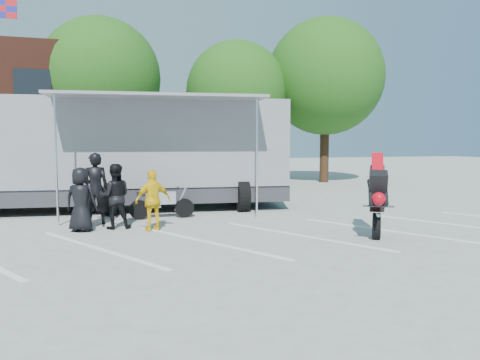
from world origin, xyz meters
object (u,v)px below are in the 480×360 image
tree_left (101,78)px  tree_right (325,77)px  stunt_bike_rider (375,233)px  parked_motorcycle (162,219)px  spectator_leather_c (115,196)px  transporter_truck (130,210)px  spectator_leather_a (81,200)px  tree_mid (237,92)px  spectator_leather_b (95,189)px  spectator_hivis (153,200)px

tree_left → tree_right: bearing=-7.1°
tree_right → stunt_bike_rider: bearing=-111.8°
parked_motorcycle → spectator_leather_c: bearing=131.4°
transporter_truck → spectator_leather_c: transporter_truck is taller
spectator_leather_a → tree_mid: bearing=-101.4°
tree_left → spectator_leather_a: bearing=-92.7°
tree_mid → spectator_leather_c: size_ratio=4.45×
parked_motorcycle → tree_mid: bearing=-27.8°
spectator_leather_a → spectator_leather_b: spectator_leather_b is taller
tree_right → parked_motorcycle: tree_right is taller
tree_right → spectator_leather_c: bearing=-136.4°
tree_right → spectator_leather_c: 17.00m
transporter_truck → tree_mid: bearing=58.8°
transporter_truck → spectator_leather_a: size_ratio=7.01×
spectator_leather_c → parked_motorcycle: bearing=-136.0°
tree_mid → parked_motorcycle: tree_mid is taller
transporter_truck → spectator_hivis: bearing=-79.1°
tree_right → transporter_truck: (-11.20, -7.76, -5.88)m
tree_left → spectator_leather_c: (0.23, -12.69, -4.70)m
tree_left → spectator_leather_a: tree_left is taller
tree_left → spectator_leather_b: tree_left is taller
tree_mid → spectator_hivis: (-5.83, -12.29, -4.15)m
spectator_leather_a → spectator_hivis: spectator_leather_a is taller
spectator_leather_a → spectator_hivis: bearing=-172.1°
spectator_leather_a → parked_motorcycle: bearing=-126.2°
transporter_truck → spectator_hivis: (0.37, -4.03, 0.79)m
tree_right → spectator_hivis: bearing=-132.6°
tree_left → spectator_hivis: (1.17, -13.29, -4.77)m
spectator_leather_b → spectator_leather_c: bearing=122.7°
parked_motorcycle → spectator_leather_a: bearing=121.9°
stunt_bike_rider → spectator_leather_c: (-6.27, 2.52, 0.86)m
parked_motorcycle → stunt_bike_rider: stunt_bike_rider is taller
tree_left → parked_motorcycle: size_ratio=4.38×
tree_mid → tree_right: (5.00, -0.50, 0.93)m
tree_right → spectator_leather_b: size_ratio=4.55×
transporter_truck → spectator_leather_b: spectator_leather_b is taller
tree_mid → spectator_leather_b: size_ratio=3.83×
spectator_leather_c → spectator_leather_a: bearing=13.5°
tree_left → tree_mid: size_ratio=1.13×
tree_left → spectator_leather_b: bearing=-91.3°
spectator_leather_b → spectator_hivis: spectator_leather_b is taller
tree_mid → spectator_hivis: tree_mid is taller
tree_right → spectator_leather_c: size_ratio=5.29×
spectator_leather_c → transporter_truck: bearing=-97.4°
tree_mid → transporter_truck: (-6.20, -8.26, -4.94)m
parked_motorcycle → spectator_leather_c: 2.07m
tree_right → parked_motorcycle: size_ratio=4.62×
tree_left → spectator_leather_a: size_ratio=5.22×
tree_left → transporter_truck: bearing=-85.1°
parked_motorcycle → spectator_leather_c: (-1.40, -1.26, 0.86)m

